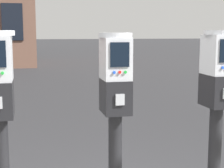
% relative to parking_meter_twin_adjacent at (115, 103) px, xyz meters
% --- Properties ---
extents(parking_meter_twin_adjacent, '(0.22, 0.25, 1.46)m').
position_rel_parking_meter_twin_adjacent_xyz_m(parking_meter_twin_adjacent, '(0.00, 0.00, 0.00)').
color(parking_meter_twin_adjacent, black).
rests_on(parking_meter_twin_adjacent, sidewalk_slab).
extents(parking_meter_end_of_row, '(0.22, 0.25, 1.48)m').
position_rel_parking_meter_twin_adjacent_xyz_m(parking_meter_end_of_row, '(0.72, 0.00, 0.01)').
color(parking_meter_end_of_row, black).
rests_on(parking_meter_end_of_row, sidewalk_slab).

